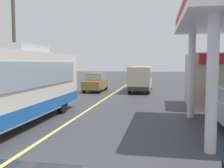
% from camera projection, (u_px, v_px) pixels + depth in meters
% --- Properties ---
extents(ground, '(120.00, 120.00, 0.00)m').
position_uv_depth(ground, '(116.00, 92.00, 25.20)').
color(ground, '#38383D').
extents(lane_divider_stripe, '(0.16, 50.00, 0.01)m').
position_uv_depth(lane_divider_stripe, '(105.00, 99.00, 20.30)').
color(lane_divider_stripe, '#D8CC4C').
rests_on(lane_divider_stripe, ground).
extents(coach_bus_main, '(2.60, 11.04, 3.69)m').
position_uv_depth(coach_bus_main, '(10.00, 88.00, 11.44)').
color(coach_bus_main, silver).
rests_on(coach_bus_main, ground).
extents(minibus_opposing_lane, '(2.04, 6.13, 2.44)m').
position_uv_depth(minibus_opposing_lane, '(141.00, 77.00, 25.53)').
color(minibus_opposing_lane, '#BFB799').
rests_on(minibus_opposing_lane, ground).
extents(car_trailing_behind_bus, '(1.70, 4.20, 1.82)m').
position_uv_depth(car_trailing_behind_bus, '(96.00, 81.00, 25.63)').
color(car_trailing_behind_bus, olive).
rests_on(car_trailing_behind_bus, ground).
extents(utility_pole_roadside, '(1.80, 0.24, 8.39)m').
position_uv_depth(utility_pole_roadside, '(14.00, 41.00, 18.69)').
color(utility_pole_roadside, brown).
rests_on(utility_pole_roadside, ground).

